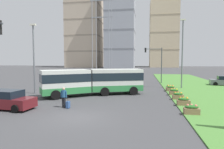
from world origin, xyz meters
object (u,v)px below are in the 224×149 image
(articulated_bus, at_px, (94,81))
(flower_planter_3, at_px, (174,92))
(flower_planter_2, at_px, (178,96))
(apartment_tower_centre, at_px, (163,35))
(car_black_sedan, at_px, (80,80))
(streetlight_left, at_px, (34,55))
(pedestrian_crossing, at_px, (64,96))
(traffic_light_far_right, at_px, (156,59))
(flower_planter_5, at_px, (170,88))
(flower_planter_0, at_px, (192,109))
(flower_planter_1, at_px, (184,101))
(car_maroon_sedan, at_px, (8,100))
(apartment_tower_westcentre, at_px, (120,23))
(apartment_tower_west, at_px, (85,30))
(flower_planter_4, at_px, (171,88))
(rolling_suitcase, at_px, (68,105))

(articulated_bus, height_order, flower_planter_3, articulated_bus)
(flower_planter_2, relative_size, apartment_tower_centre, 0.03)
(flower_planter_2, bearing_deg, car_black_sedan, 141.50)
(flower_planter_3, bearing_deg, streetlight_left, -175.36)
(pedestrian_crossing, relative_size, traffic_light_far_right, 0.28)
(articulated_bus, height_order, flower_planter_5, articulated_bus)
(pedestrian_crossing, bearing_deg, articulated_bus, 80.91)
(flower_planter_0, bearing_deg, flower_planter_1, 90.00)
(car_black_sedan, bearing_deg, articulated_bus, -63.67)
(car_maroon_sedan, distance_m, flower_planter_5, 19.06)
(flower_planter_5, bearing_deg, apartment_tower_westcentre, 101.37)
(articulated_bus, xyz_separation_m, streetlight_left, (-7.41, -0.10, 3.00))
(car_maroon_sedan, bearing_deg, streetlight_left, 104.84)
(articulated_bus, distance_m, apartment_tower_west, 97.97)
(car_maroon_sedan, bearing_deg, flower_planter_5, 39.32)
(flower_planter_3, distance_m, streetlight_left, 17.28)
(car_maroon_sedan, distance_m, flower_planter_2, 15.98)
(apartment_tower_centre, bearing_deg, flower_planter_2, -94.72)
(car_black_sedan, height_order, apartment_tower_centre, apartment_tower_centre)
(apartment_tower_west, distance_m, apartment_tower_westcentre, 23.29)
(apartment_tower_west, bearing_deg, car_black_sedan, -73.58)
(flower_planter_1, bearing_deg, flower_planter_5, 90.00)
(apartment_tower_westcentre, bearing_deg, flower_planter_5, -78.63)
(articulated_bus, relative_size, flower_planter_1, 10.44)
(flower_planter_4, distance_m, flower_planter_5, 0.55)
(flower_planter_4, bearing_deg, flower_planter_5, 90.00)
(flower_planter_1, height_order, streetlight_left, streetlight_left)
(articulated_bus, bearing_deg, flower_planter_4, 23.41)
(flower_planter_3, bearing_deg, apartment_tower_westcentre, 100.93)
(apartment_tower_westcentre, distance_m, apartment_tower_centre, 29.98)
(car_black_sedan, xyz_separation_m, streetlight_left, (-2.46, -10.10, 3.90))
(traffic_light_far_right, bearing_deg, articulated_bus, -121.32)
(rolling_suitcase, bearing_deg, pedestrian_crossing, 156.04)
(rolling_suitcase, relative_size, traffic_light_far_right, 0.15)
(car_maroon_sedan, bearing_deg, pedestrian_crossing, 15.13)
(pedestrian_crossing, bearing_deg, apartment_tower_west, 105.95)
(flower_planter_5, height_order, apartment_tower_centre, apartment_tower_centre)
(flower_planter_2, xyz_separation_m, flower_planter_5, (0.00, 5.91, 0.00))
(flower_planter_0, bearing_deg, flower_planter_5, 90.00)
(car_black_sedan, distance_m, apartment_tower_westcentre, 78.01)
(flower_planter_0, height_order, traffic_light_far_right, traffic_light_far_right)
(flower_planter_0, xyz_separation_m, apartment_tower_westcentre, (-16.05, 91.37, 23.75))
(apartment_tower_westcentre, bearing_deg, apartment_tower_west, 162.62)
(flower_planter_4, bearing_deg, apartment_tower_westcentre, 101.30)
(pedestrian_crossing, height_order, apartment_tower_centre, apartment_tower_centre)
(traffic_light_far_right, bearing_deg, pedestrian_crossing, -114.81)
(flower_planter_0, distance_m, flower_planter_3, 8.23)
(rolling_suitcase, distance_m, flower_planter_3, 12.54)
(flower_planter_0, xyz_separation_m, flower_planter_1, (0.00, 2.91, 0.00))
(pedestrian_crossing, xyz_separation_m, apartment_tower_centre, (18.75, 107.40, 18.81))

